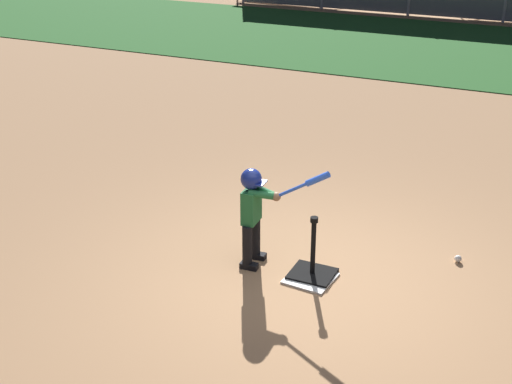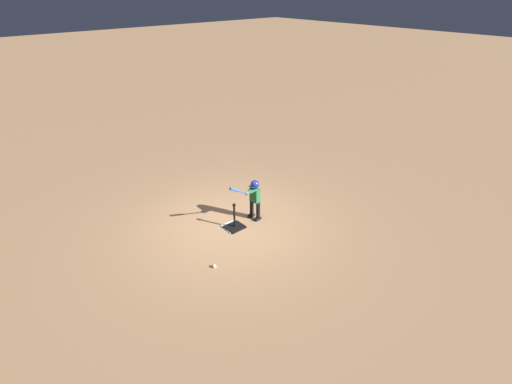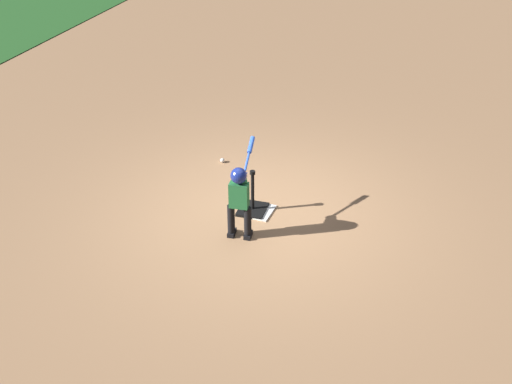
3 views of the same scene
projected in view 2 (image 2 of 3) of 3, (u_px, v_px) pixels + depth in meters
ground_plane at (231, 225)px, 9.64m from camera, size 90.00×90.00×0.00m
home_plate at (233, 226)px, 9.58m from camera, size 0.48×0.48×0.02m
batting_tee at (235, 225)px, 9.51m from camera, size 0.43×0.39×0.65m
batter_child at (254, 195)px, 9.61m from camera, size 0.90×0.33×1.13m
baseball at (214, 266)px, 8.20m from camera, size 0.07×0.07×0.07m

